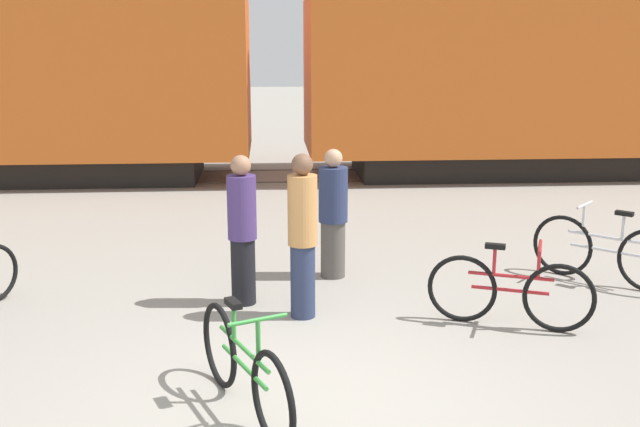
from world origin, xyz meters
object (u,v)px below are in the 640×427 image
bicycle_green (244,368)px  person_in_navy (333,214)px  person_in_purple (242,230)px  person_in_tan (303,235)px  freight_train (278,48)px  bicycle_silver (605,251)px  bicycle_maroon (510,291)px

bicycle_green → person_in_navy: (0.98, 3.39, 0.40)m
person_in_navy → person_in_purple: bearing=42.0°
person_in_tan → person_in_navy: (0.43, 1.33, -0.10)m
freight_train → person_in_purple: freight_train is taller
person_in_tan → bicycle_silver: bearing=102.7°
person_in_purple → bicycle_silver: bearing=164.3°
bicycle_silver → person_in_navy: (-3.20, 0.49, 0.39)m
person_in_purple → person_in_navy: 1.38m
person_in_tan → person_in_purple: bearing=-125.8°
freight_train → bicycle_maroon: (2.18, -8.68, -2.28)m
person_in_navy → freight_train: bearing=-83.2°
freight_train → person_in_navy: bearing=-85.5°
bicycle_green → person_in_navy: bearing=73.8°
bicycle_green → person_in_purple: person_in_purple is taller
bicycle_green → person_in_purple: 2.55m
freight_train → bicycle_silver: size_ratio=43.23×
bicycle_green → bicycle_silver: bicycle_silver is taller
person_in_navy → bicycle_green: bearing=76.1°
bicycle_green → bicycle_maroon: bicycle_green is taller
bicycle_silver → person_in_tan: person_in_tan is taller
person_in_navy → bicycle_silver: bearing=173.7°
person_in_purple → person_in_navy: bearing=-161.3°
bicycle_maroon → person_in_purple: bearing=161.9°
bicycle_green → person_in_purple: size_ratio=1.02×
freight_train → person_in_purple: (-0.52, -7.80, -1.82)m
bicycle_maroon → person_in_tan: bearing=168.2°
person_in_tan → bicycle_maroon: bearing=77.8°
bicycle_green → person_in_navy: 3.55m
freight_train → person_in_purple: 8.03m
bicycle_green → freight_train: bearing=87.6°
bicycle_maroon → person_in_tan: person_in_tan is taller
freight_train → bicycle_maroon: bearing=-75.9°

